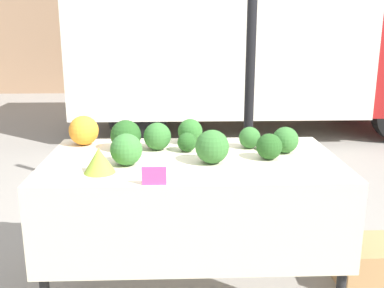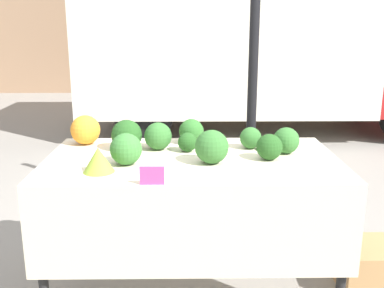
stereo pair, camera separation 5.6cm
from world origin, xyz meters
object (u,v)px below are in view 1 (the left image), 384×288
Objects in this scene: orange_cauliflower at (84,130)px; price_sign at (154,176)px; parked_truck at (245,44)px; produce_crate at (371,263)px.

orange_cauliflower reaches higher than price_sign.
orange_cauliflower is at bearing 122.16° from price_sign.
parked_truck is 4.89m from price_sign.
orange_cauliflower is 1.58× the size of price_sign.
price_sign is at bearing -57.84° from orange_cauliflower.
produce_crate is at bearing 19.58° from price_sign.
orange_cauliflower reaches higher than produce_crate.
produce_crate is at bearing -9.02° from orange_cauliflower.
price_sign is (-1.14, -4.74, -0.40)m from parked_truck.
orange_cauliflower is at bearing -111.88° from parked_truck.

